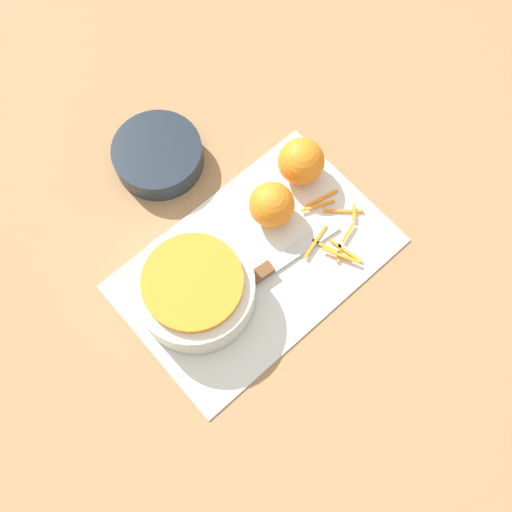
# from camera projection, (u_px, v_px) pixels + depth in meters

# --- Properties ---
(ground_plane) EXTENTS (4.00, 4.00, 0.00)m
(ground_plane) POSITION_uv_depth(u_px,v_px,m) (256.00, 263.00, 0.99)
(ground_plane) COLOR #9E754C
(cutting_board) EXTENTS (0.44, 0.28, 0.01)m
(cutting_board) POSITION_uv_depth(u_px,v_px,m) (256.00, 263.00, 0.99)
(cutting_board) COLOR silver
(cutting_board) RESTS_ON ground_plane
(bowl_speckled) EXTENTS (0.19, 0.19, 0.08)m
(bowl_speckled) POSITION_uv_depth(u_px,v_px,m) (195.00, 289.00, 0.93)
(bowl_speckled) COLOR silver
(bowl_speckled) RESTS_ON cutting_board
(bowl_dark) EXTENTS (0.15, 0.15, 0.05)m
(bowl_dark) POSITION_uv_depth(u_px,v_px,m) (160.00, 154.00, 1.03)
(bowl_dark) COLOR #1E2833
(bowl_dark) RESTS_ON ground_plane
(knife) EXTENTS (0.24, 0.05, 0.02)m
(knife) POSITION_uv_depth(u_px,v_px,m) (259.00, 274.00, 0.97)
(knife) COLOR brown
(knife) RESTS_ON cutting_board
(orange_left) EXTENTS (0.08, 0.08, 0.08)m
(orange_left) POSITION_uv_depth(u_px,v_px,m) (272.00, 205.00, 0.98)
(orange_left) COLOR orange
(orange_left) RESTS_ON cutting_board
(orange_right) EXTENTS (0.08, 0.08, 0.08)m
(orange_right) POSITION_uv_depth(u_px,v_px,m) (301.00, 162.00, 1.00)
(orange_right) COLOR orange
(orange_right) RESTS_ON cutting_board
(peel_pile) EXTENTS (0.14, 0.14, 0.01)m
(peel_pile) POSITION_uv_depth(u_px,v_px,m) (334.00, 231.00, 1.00)
(peel_pile) COLOR orange
(peel_pile) RESTS_ON cutting_board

